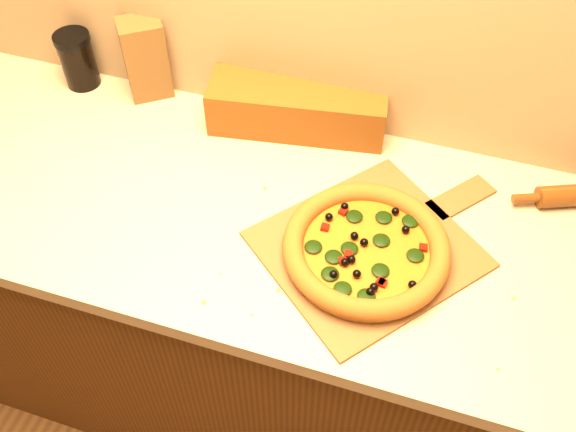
# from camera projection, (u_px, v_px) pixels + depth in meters

# --- Properties ---
(cabinet) EXTENTS (2.80, 0.65, 0.86)m
(cabinet) POSITION_uv_depth(u_px,v_px,m) (267.00, 318.00, 1.79)
(cabinet) COLOR #4A2C10
(cabinet) RESTS_ON ground
(countertop) EXTENTS (2.84, 0.68, 0.04)m
(countertop) POSITION_uv_depth(u_px,v_px,m) (262.00, 215.00, 1.45)
(countertop) COLOR #BFB695
(countertop) RESTS_ON cabinet
(pizza_peel) EXTENTS (0.55, 0.57, 0.01)m
(pizza_peel) POSITION_uv_depth(u_px,v_px,m) (373.00, 246.00, 1.36)
(pizza_peel) COLOR brown
(pizza_peel) RESTS_ON countertop
(pizza) EXTENTS (0.35, 0.35, 0.05)m
(pizza) POSITION_uv_depth(u_px,v_px,m) (366.00, 249.00, 1.32)
(pizza) COLOR #B1742C
(pizza) RESTS_ON pizza_peel
(bread_bag) EXTENTS (0.45, 0.20, 0.12)m
(bread_bag) POSITION_uv_depth(u_px,v_px,m) (298.00, 108.00, 1.56)
(bread_bag) COLOR brown
(bread_bag) RESTS_ON countertop
(paper_bag) EXTENTS (0.13, 0.13, 0.21)m
(paper_bag) POSITION_uv_depth(u_px,v_px,m) (146.00, 58.00, 1.62)
(paper_bag) COLOR brown
(paper_bag) RESTS_ON countertop
(dark_jar) EXTENTS (0.09, 0.09, 0.15)m
(dark_jar) POSITION_uv_depth(u_px,v_px,m) (78.00, 59.00, 1.66)
(dark_jar) COLOR black
(dark_jar) RESTS_ON countertop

